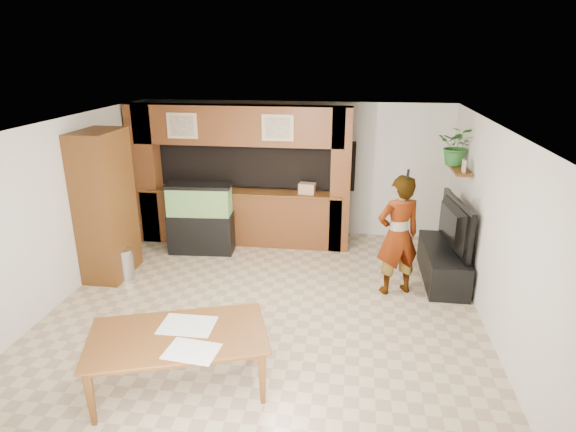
# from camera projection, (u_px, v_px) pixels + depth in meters

# --- Properties ---
(floor) EXTENTS (6.50, 6.50, 0.00)m
(floor) POSITION_uv_depth(u_px,v_px,m) (264.00, 311.00, 6.82)
(floor) COLOR tan
(floor) RESTS_ON ground
(ceiling) EXTENTS (6.50, 6.50, 0.00)m
(ceiling) POSITION_uv_depth(u_px,v_px,m) (261.00, 127.00, 5.97)
(ceiling) COLOR white
(ceiling) RESTS_ON wall_back
(wall_back) EXTENTS (6.00, 0.00, 6.00)m
(wall_back) POSITION_uv_depth(u_px,v_px,m) (293.00, 169.00, 9.44)
(wall_back) COLOR beige
(wall_back) RESTS_ON floor
(wall_left) EXTENTS (0.00, 6.50, 6.50)m
(wall_left) POSITION_uv_depth(u_px,v_px,m) (54.00, 215.00, 6.79)
(wall_left) COLOR beige
(wall_left) RESTS_ON floor
(wall_right) EXTENTS (0.00, 6.50, 6.50)m
(wall_right) POSITION_uv_depth(u_px,v_px,m) (498.00, 237.00, 6.01)
(wall_right) COLOR beige
(wall_right) RESTS_ON floor
(partition) EXTENTS (4.20, 0.99, 2.60)m
(partition) POSITION_uv_depth(u_px,v_px,m) (239.00, 174.00, 8.98)
(partition) COLOR brown
(partition) RESTS_ON floor
(wall_clock) EXTENTS (0.05, 0.25, 0.25)m
(wall_clock) POSITION_uv_depth(u_px,v_px,m) (88.00, 159.00, 7.52)
(wall_clock) COLOR black
(wall_clock) RESTS_ON wall_left
(wall_shelf) EXTENTS (0.25, 0.90, 0.04)m
(wall_shelf) POSITION_uv_depth(u_px,v_px,m) (459.00, 169.00, 7.72)
(wall_shelf) COLOR brown
(wall_shelf) RESTS_ON wall_right
(pantry_cabinet) EXTENTS (0.59, 0.97, 2.36)m
(pantry_cabinet) POSITION_uv_depth(u_px,v_px,m) (105.00, 205.00, 7.60)
(pantry_cabinet) COLOR brown
(pantry_cabinet) RESTS_ON floor
(trash_can) EXTENTS (0.27, 0.27, 0.50)m
(trash_can) POSITION_uv_depth(u_px,v_px,m) (125.00, 264.00, 7.73)
(trash_can) COLOR #B2B2B7
(trash_can) RESTS_ON floor
(aquarium) EXTENTS (1.16, 0.43, 1.28)m
(aquarium) POSITION_uv_depth(u_px,v_px,m) (200.00, 219.00, 8.64)
(aquarium) COLOR black
(aquarium) RESTS_ON floor
(tv_stand) EXTENTS (0.59, 1.61, 0.54)m
(tv_stand) POSITION_uv_depth(u_px,v_px,m) (443.00, 264.00, 7.70)
(tv_stand) COLOR black
(tv_stand) RESTS_ON floor
(television) EXTENTS (0.33, 1.41, 0.80)m
(television) POSITION_uv_depth(u_px,v_px,m) (447.00, 225.00, 7.48)
(television) COLOR black
(television) RESTS_ON tv_stand
(photo_frame) EXTENTS (0.03, 0.15, 0.20)m
(photo_frame) POSITION_uv_depth(u_px,v_px,m) (464.00, 166.00, 7.40)
(photo_frame) COLOR tan
(photo_frame) RESTS_ON wall_shelf
(potted_plant) EXTENTS (0.73, 0.69, 0.64)m
(potted_plant) POSITION_uv_depth(u_px,v_px,m) (457.00, 146.00, 7.79)
(potted_plant) COLOR #265E25
(potted_plant) RESTS_ON wall_shelf
(person) EXTENTS (0.79, 0.66, 1.84)m
(person) POSITION_uv_depth(u_px,v_px,m) (398.00, 236.00, 7.08)
(person) COLOR #A97F5C
(person) RESTS_ON floor
(microphone) EXTENTS (0.04, 0.10, 0.17)m
(microphone) POSITION_uv_depth(u_px,v_px,m) (408.00, 175.00, 6.61)
(microphone) COLOR black
(microphone) RESTS_ON person
(dining_table) EXTENTS (2.10, 1.58, 0.66)m
(dining_table) POSITION_uv_depth(u_px,v_px,m) (180.00, 363.00, 5.17)
(dining_table) COLOR brown
(dining_table) RESTS_ON floor
(newspaper_a) EXTENTS (0.59, 0.43, 0.01)m
(newspaper_a) POSITION_uv_depth(u_px,v_px,m) (188.00, 325.00, 5.26)
(newspaper_a) COLOR silver
(newspaper_a) RESTS_ON dining_table
(newspaper_b) EXTENTS (0.56, 0.43, 0.01)m
(newspaper_b) POSITION_uv_depth(u_px,v_px,m) (192.00, 351.00, 4.81)
(newspaper_b) COLOR silver
(newspaper_b) RESTS_ON dining_table
(counter_box) EXTENTS (0.31, 0.23, 0.19)m
(counter_box) POSITION_uv_depth(u_px,v_px,m) (307.00, 188.00, 8.70)
(counter_box) COLOR #A47859
(counter_box) RESTS_ON partition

